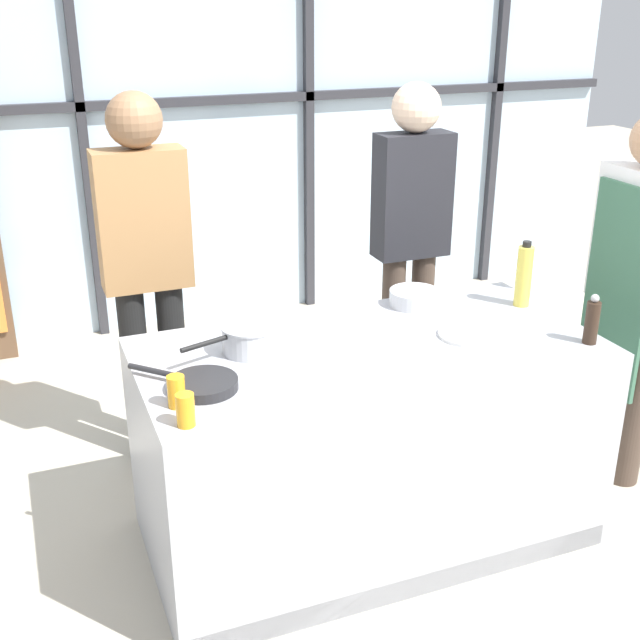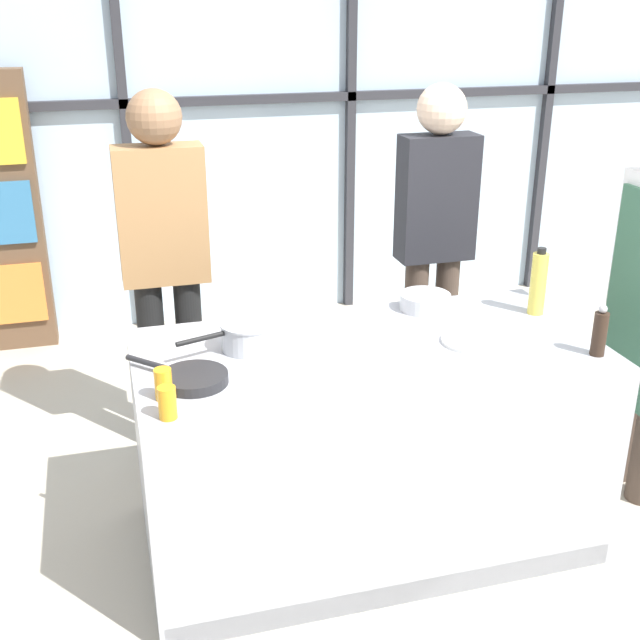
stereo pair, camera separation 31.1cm
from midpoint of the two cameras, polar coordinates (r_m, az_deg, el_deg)
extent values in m
plane|color=#BCB29E|center=(3.65, 5.71, -14.94)|extent=(18.00, 18.00, 0.00)
cube|color=silver|center=(5.61, -4.05, 14.00)|extent=(6.40, 0.04, 2.80)
cube|color=#2D2D33|center=(5.55, -3.98, 15.36)|extent=(6.40, 0.06, 0.06)
cube|color=#2D2D33|center=(5.46, -12.06, 13.35)|extent=(0.06, 0.06, 2.80)
cube|color=#2D2D33|center=(5.77, 3.79, 14.22)|extent=(0.06, 0.06, 2.80)
cube|color=#2D2D33|center=(6.43, 17.24, 14.15)|extent=(0.06, 0.06, 2.80)
cube|color=brown|center=(5.44, -20.25, 6.96)|extent=(0.49, 0.16, 1.78)
cube|color=orange|center=(5.50, -19.63, 1.70)|extent=(0.41, 0.03, 0.39)
cube|color=#A8AAB2|center=(3.40, 6.00, -8.93)|extent=(1.85, 0.91, 0.89)
cube|color=black|center=(3.04, -4.00, -3.38)|extent=(0.52, 0.52, 0.01)
cube|color=black|center=(3.31, 8.61, -18.64)|extent=(1.81, 0.03, 0.10)
cylinder|color=#38383D|center=(2.91, -5.91, -4.64)|extent=(0.13, 0.13, 0.01)
cylinder|color=#38383D|center=(2.96, -1.13, -4.08)|extent=(0.13, 0.13, 0.01)
cylinder|color=#38383D|center=(3.13, -6.70, -2.64)|extent=(0.13, 0.13, 0.01)
cylinder|color=#38383D|center=(3.18, -2.26, -2.15)|extent=(0.13, 0.13, 0.01)
cylinder|color=#47382D|center=(4.12, 23.06, -5.04)|extent=(0.14, 0.14, 0.87)
cube|color=#38664C|center=(3.78, 23.82, 1.12)|extent=(0.02, 0.38, 0.96)
cylinder|color=black|center=(4.12, -7.00, -3.05)|extent=(0.13, 0.13, 0.90)
cylinder|color=black|center=(4.10, -9.58, -3.32)|extent=(0.13, 0.13, 0.90)
cube|color=#A37547|center=(3.84, -8.93, 7.35)|extent=(0.42, 0.19, 0.65)
sphere|color=#8C6647|center=(3.75, -9.34, 14.03)|extent=(0.25, 0.25, 0.25)
cylinder|color=#47382D|center=(4.51, 10.78, -1.02)|extent=(0.13, 0.13, 0.90)
cylinder|color=#47382D|center=(4.44, 8.71, -1.27)|extent=(0.13, 0.13, 0.90)
cube|color=#232328|center=(4.23, 10.43, 8.49)|extent=(0.40, 0.18, 0.65)
sphere|color=beige|center=(4.15, 10.87, 14.51)|extent=(0.25, 0.25, 0.25)
cylinder|color=#232326|center=(2.90, -5.92, -4.23)|extent=(0.25, 0.25, 0.04)
cylinder|color=#B26B2D|center=(2.90, -5.93, -3.97)|extent=(0.19, 0.19, 0.01)
cylinder|color=#232326|center=(3.02, -9.34, -3.08)|extent=(0.15, 0.16, 0.02)
cylinder|color=silver|center=(3.15, -2.27, -1.16)|extent=(0.22, 0.22, 0.11)
cylinder|color=silver|center=(3.13, -2.29, -0.29)|extent=(0.23, 0.23, 0.01)
cylinder|color=black|center=(3.04, -5.63, -1.41)|extent=(0.19, 0.08, 0.02)
cylinder|color=white|center=(3.31, 13.52, -1.50)|extent=(0.26, 0.26, 0.01)
cylinder|color=silver|center=(3.61, 9.94, 1.26)|extent=(0.23, 0.23, 0.07)
cylinder|color=#4C4C51|center=(3.60, 9.97, 1.70)|extent=(0.18, 0.18, 0.01)
cylinder|color=#E0CC4C|center=(3.64, 17.65, 2.42)|extent=(0.07, 0.07, 0.27)
cylinder|color=black|center=(3.60, 17.92, 4.67)|extent=(0.04, 0.04, 0.02)
cylinder|color=#332319|center=(3.32, 21.84, -0.99)|extent=(0.06, 0.06, 0.18)
sphere|color=#B2B2B7|center=(3.28, 22.09, 0.68)|extent=(0.03, 0.03, 0.03)
cylinder|color=orange|center=(2.67, -7.53, -5.94)|extent=(0.06, 0.06, 0.11)
cylinder|color=orange|center=(2.79, -7.96, -4.62)|extent=(0.06, 0.06, 0.11)
camera|label=1|loc=(0.16, -87.20, 1.15)|focal=45.00mm
camera|label=2|loc=(0.16, 92.80, -1.15)|focal=45.00mm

